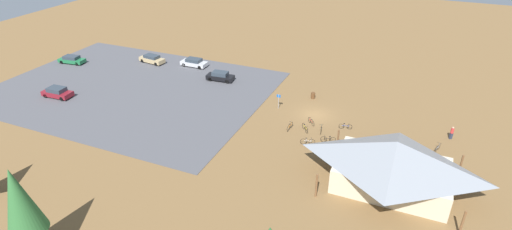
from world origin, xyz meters
The scene contains 20 objects.
ground centered at (0.00, 0.00, 0.00)m, with size 160.00×160.00×0.00m, color brown.
parking_lot_asphalt centered at (27.88, 2.69, 0.03)m, with size 40.37×30.03×0.05m, color #4C4C51.
bike_pavilion centered at (-10.98, 11.59, 2.93)m, with size 13.08×9.28×5.24m.
trash_bin centered at (1.67, -4.79, 0.45)m, with size 0.60×0.60×0.90m, color brown.
lot_sign centered at (5.14, 0.16, 1.41)m, with size 0.56×0.08×2.20m.
pine_mideast centered at (13.97, 32.07, 5.76)m, with size 2.97×2.97×8.67m.
bicycle_silver_front_row centered at (-15.20, 2.95, 0.39)m, with size 0.68×1.73×0.90m.
bicycle_teal_by_bin centered at (-1.89, 4.02, 0.38)m, with size 0.52×1.68×0.84m.
bicycle_orange_yard_right centered at (1.87, 4.89, 0.40)m, with size 0.48×1.73×0.89m.
bicycle_yellow_yard_center centered at (0.04, 4.48, 0.40)m, with size 1.15×1.44×0.87m.
bicycle_black_back_row centered at (-3.27, 5.96, 0.39)m, with size 1.74×0.60×0.84m.
bicycle_red_lone_west centered at (-0.20, 2.55, 0.36)m, with size 1.17×1.22×0.76m.
bicycle_white_near_sign centered at (-1.20, 7.40, 0.40)m, with size 1.67×0.61×0.89m.
bicycle_blue_mid_cluster centered at (-4.49, 2.03, 0.35)m, with size 1.62×0.54×0.75m.
car_tan_inner_stall centered at (31.39, -7.34, 0.75)m, with size 4.80×2.31×1.40m.
car_maroon_end_stall centered at (35.73, 9.39, 0.78)m, with size 4.46×2.09×1.49m.
car_green_second_row centered at (44.10, -1.70, 0.72)m, with size 4.73×2.32×1.34m.
car_black_aisle_side centered at (16.87, -5.17, 0.77)m, with size 4.43×2.10×1.46m.
car_silver_mid_lot centered at (23.80, -8.78, 0.74)m, with size 4.56×1.88×1.39m.
visitor_by_pavilion centered at (-16.62, -0.59, 0.86)m, with size 0.40×0.39×1.64m.
Camera 1 is at (-11.33, 46.50, 25.61)m, focal length 28.30 mm.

